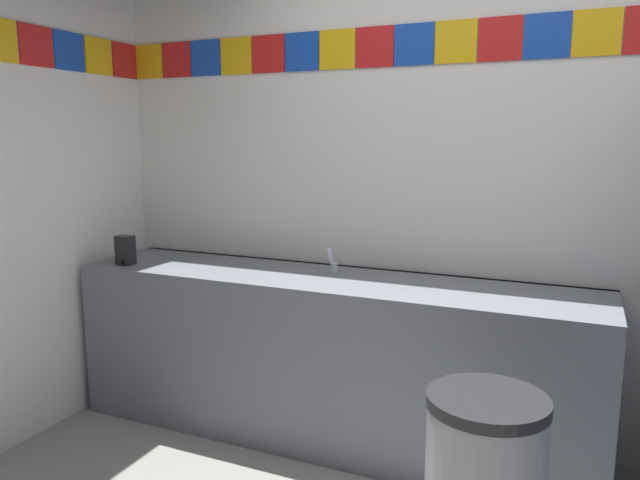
# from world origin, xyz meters

# --- Properties ---
(wall_back) EXTENTS (4.27, 0.09, 2.56)m
(wall_back) POSITION_xyz_m (0.00, 1.50, 1.29)
(wall_back) COLOR white
(wall_back) RESTS_ON ground_plane
(vanity_counter) EXTENTS (2.67, 0.59, 0.85)m
(vanity_counter) POSITION_xyz_m (-0.75, 1.17, 0.43)
(vanity_counter) COLOR slate
(vanity_counter) RESTS_ON ground_plane
(faucet_center) EXTENTS (0.04, 0.10, 0.14)m
(faucet_center) POSITION_xyz_m (-0.75, 1.26, 0.90)
(faucet_center) COLOR silver
(faucet_center) RESTS_ON vanity_counter
(soap_dispenser) EXTENTS (0.09, 0.09, 0.16)m
(soap_dispenser) POSITION_xyz_m (-1.87, 0.99, 0.93)
(soap_dispenser) COLOR black
(soap_dispenser) RESTS_ON vanity_counter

